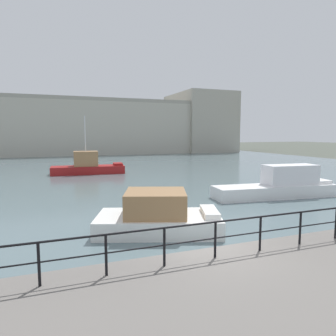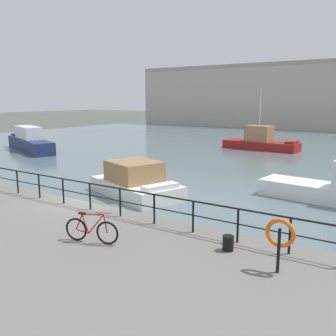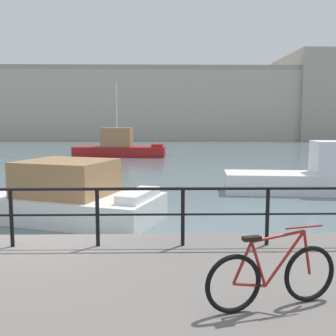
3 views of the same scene
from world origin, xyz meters
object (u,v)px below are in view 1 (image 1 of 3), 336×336
at_px(harbor_building, 101,128).
at_px(moored_red_daysailer, 88,166).
at_px(moored_blue_motorboat, 158,216).
at_px(moored_cabin_cruiser, 280,185).

height_order(harbor_building, moored_red_daysailer, harbor_building).
xyz_separation_m(harbor_building, moored_blue_motorboat, (-6.08, -55.61, -4.84)).
distance_m(moored_red_daysailer, moored_cabin_cruiser, 20.09).
height_order(moored_blue_motorboat, moored_cabin_cruiser, moored_cabin_cruiser).
distance_m(harbor_building, moored_red_daysailer, 35.50).
distance_m(moored_red_daysailer, moored_blue_motorboat, 21.08).
relative_size(moored_blue_motorboat, moored_cabin_cruiser, 0.68).
xyz_separation_m(moored_red_daysailer, moored_cabin_cruiser, (10.74, -16.98, -0.05)).
height_order(harbor_building, moored_cabin_cruiser, harbor_building).
relative_size(harbor_building, moored_blue_motorboat, 12.02).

